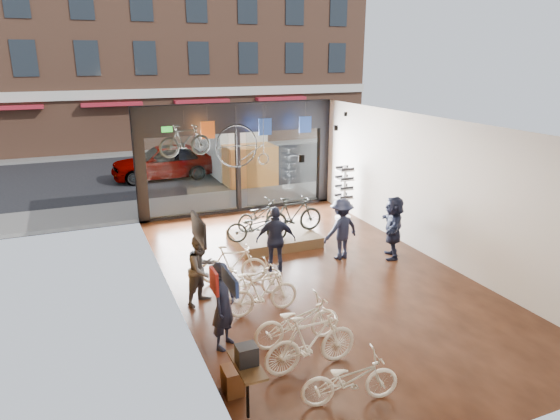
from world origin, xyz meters
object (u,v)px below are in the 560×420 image
floor_bike_4 (251,280)px  display_bike_left (257,227)px  street_car (165,161)px  floor_bike_0 (350,379)px  floor_bike_5 (233,264)px  customer_1 (202,269)px  display_platform (274,238)px  hung_bike (185,141)px  customer_5 (393,227)px  customer_0 (224,305)px  floor_bike_1 (311,342)px  display_bike_mid (293,215)px  box_truck (236,150)px  penny_farthing (245,147)px  floor_bike_3 (263,293)px  customer_2 (276,240)px  display_bike_right (259,214)px  floor_bike_2 (297,321)px  sunglasses_rack (344,193)px  customer_3 (341,229)px

floor_bike_4 → display_bike_left: size_ratio=0.93×
street_car → floor_bike_0: size_ratio=2.90×
floor_bike_0 → floor_bike_5: bearing=15.0°
customer_1 → display_platform: bearing=9.7°
floor_bike_5 → hung_bike: hung_bike is taller
customer_5 → customer_0: bearing=-35.8°
floor_bike_0 → floor_bike_5: floor_bike_5 is taller
floor_bike_1 → display_bike_mid: display_bike_mid is taller
hung_bike → display_platform: bearing=-137.1°
box_truck → customer_5: 10.80m
penny_farthing → customer_5: bearing=-59.5°
customer_1 → floor_bike_3: bearing=-77.7°
customer_0 → hung_bike: hung_bike is taller
floor_bike_1 → customer_1: customer_1 is taller
box_truck → floor_bike_5: size_ratio=3.98×
display_platform → customer_2: (-0.70, -1.87, 0.71)m
display_platform → customer_1: size_ratio=1.50×
penny_farthing → display_bike_right: bearing=-95.3°
floor_bike_2 → display_platform: (1.61, 5.14, -0.31)m
floor_bike_0 → penny_farthing: size_ratio=0.92×
floor_bike_0 → hung_bike: (-0.55, 8.75, 2.50)m
street_car → display_bike_mid: 9.86m
floor_bike_1 → display_bike_mid: (2.30, 5.86, 0.31)m
display_bike_right → floor_bike_5: bearing=129.8°
sunglasses_rack → display_bike_mid: bearing=-150.0°
floor_bike_2 → customer_2: customer_2 is taller
street_car → floor_bike_4: 12.52m
display_bike_left → customer_1: (-2.18, -2.39, 0.06)m
box_truck → customer_5: (0.99, -10.75, -0.40)m
floor_bike_5 → sunglasses_rack: (4.95, 3.34, 0.43)m
box_truck → sunglasses_rack: (1.43, -7.30, -0.36)m
customer_0 → customer_2: 3.60m
customer_5 → floor_bike_5: bearing=-61.4°
display_platform → customer_2: customer_2 is taller
street_car → display_platform: bearing=8.5°
street_car → display_platform: street_car is taller
street_car → display_platform: (1.43, -9.53, -0.64)m
floor_bike_1 → customer_1: size_ratio=1.11×
floor_bike_4 → floor_bike_2: bearing=-175.4°
floor_bike_4 → customer_2: bearing=-44.2°
sunglasses_rack → display_bike_left: bearing=-155.0°
floor_bike_0 → customer_0: size_ratio=0.93×
floor_bike_2 → hung_bike: hung_bike is taller
penny_farthing → customer_1: bearing=-118.9°
display_bike_left → display_bike_mid: bearing=-60.7°
floor_bike_2 → floor_bike_3: bearing=7.8°
customer_1 → customer_3: (4.11, 1.06, 0.04)m
floor_bike_2 → display_bike_mid: (2.18, 5.01, 0.38)m
floor_bike_5 → customer_1: 1.21m
display_bike_mid → floor_bike_3: bearing=147.1°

